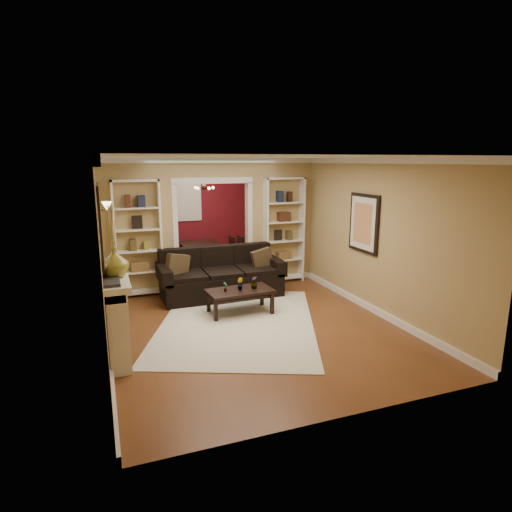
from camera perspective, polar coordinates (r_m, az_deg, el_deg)
name	(u,v)px	position (r m, az deg, el deg)	size (l,w,h in m)	color
floor	(230,302)	(8.23, -3.44, -6.19)	(8.00, 8.00, 0.00)	brown
ceiling	(228,158)	(7.79, -3.71, 12.96)	(8.00, 8.00, 0.00)	white
wall_back	(187,210)	(11.75, -9.24, 6.09)	(8.00, 8.00, 0.00)	tan
wall_front	(347,295)	(4.32, 12.00, -5.15)	(8.00, 8.00, 0.00)	tan
wall_left	(100,240)	(7.58, -20.10, 1.97)	(8.00, 8.00, 0.00)	tan
wall_right	(336,226)	(8.80, 10.63, 3.91)	(8.00, 8.00, 0.00)	tan
partition_wall	(213,224)	(9.04, -5.77, 4.28)	(4.50, 0.15, 2.70)	tan
red_back_panel	(187,211)	(11.73, -9.21, 5.93)	(4.44, 0.04, 2.64)	maroon
dining_window	(187,203)	(11.66, -9.21, 7.03)	(0.78, 0.03, 0.98)	#8CA5CC
area_rug	(237,322)	(7.23, -2.51, -8.84)	(2.50, 3.50, 0.01)	silver
sofa	(221,273)	(8.49, -4.67, -2.26)	(2.43, 1.05, 0.95)	black
pillow_left	(177,266)	(8.24, -10.45, -1.31)	(0.47, 0.13, 0.47)	#503D22
pillow_right	(262,260)	(8.69, 0.83, -0.55)	(0.41, 0.12, 0.41)	#503D22
coffee_table	(240,301)	(7.59, -2.14, -6.08)	(1.14, 0.62, 0.43)	black
plant_left	(225,287)	(7.43, -4.12, -4.08)	(0.09, 0.06, 0.17)	#336626
plant_center	(240,284)	(7.50, -2.16, -3.73)	(0.12, 0.10, 0.22)	#336626
plant_right	(254,282)	(7.58, -0.25, -3.55)	(0.12, 0.12, 0.21)	#336626
bookshelf_left	(138,239)	(8.65, -15.44, 2.17)	(0.90, 0.30, 2.30)	white
bookshelf_right	(284,230)	(9.42, 3.70, 3.42)	(0.90, 0.30, 2.30)	white
fireplace	(118,312)	(6.31, -17.96, -7.15)	(0.32, 1.70, 1.16)	white
vase	(114,263)	(5.85, -18.35, -0.83)	(0.37, 0.37, 0.38)	olive
mirror	(100,226)	(6.02, -20.08, 3.75)	(0.03, 0.95, 1.10)	silver
wall_sconce	(103,208)	(8.06, -19.68, 6.04)	(0.18, 0.18, 0.22)	#FFE0A5
framed_art	(363,223)	(7.92, 14.13, 4.25)	(0.04, 0.85, 1.05)	black
dining_table	(206,258)	(10.53, -6.70, -0.30)	(0.99, 1.78, 0.63)	black
dining_chair_nw	(186,258)	(10.11, -9.35, -0.20)	(0.43, 0.43, 0.88)	black
dining_chair_ne	(231,254)	(10.36, -3.37, 0.33)	(0.44, 0.44, 0.90)	black
dining_chair_sw	(181,254)	(10.69, -9.96, 0.26)	(0.39, 0.39, 0.80)	black
dining_chair_se	(224,251)	(10.94, -4.29, 0.65)	(0.39, 0.39, 0.78)	black
chandelier	(196,188)	(10.43, -7.96, 9.03)	(0.50, 0.50, 0.30)	#3E261C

